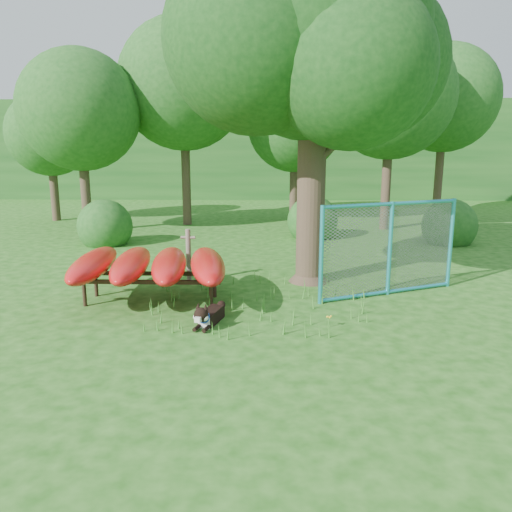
{
  "coord_description": "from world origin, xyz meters",
  "views": [
    {
      "loc": [
        0.48,
        -8.72,
        3.16
      ],
      "look_at": [
        0.2,
        1.2,
        1.0
      ],
      "focal_mm": 35.0,
      "sensor_mm": 36.0,
      "label": 1
    }
  ],
  "objects_px": {
    "husky_dog": "(208,316)",
    "oak_tree": "(312,39)",
    "kayak_rack": "(150,265)",
    "fence_section": "(390,249)"
  },
  "relations": [
    {
      "from": "oak_tree",
      "to": "husky_dog",
      "type": "xyz_separation_m",
      "value": [
        -2.01,
        -3.14,
        -5.31
      ]
    },
    {
      "from": "husky_dog",
      "to": "oak_tree",
      "type": "bearing_deg",
      "value": 72.41
    },
    {
      "from": "husky_dog",
      "to": "fence_section",
      "type": "bearing_deg",
      "value": 44.09
    },
    {
      "from": "oak_tree",
      "to": "husky_dog",
      "type": "height_order",
      "value": "oak_tree"
    },
    {
      "from": "oak_tree",
      "to": "fence_section",
      "type": "height_order",
      "value": "oak_tree"
    },
    {
      "from": "kayak_rack",
      "to": "fence_section",
      "type": "distance_m",
      "value": 5.11
    },
    {
      "from": "kayak_rack",
      "to": "husky_dog",
      "type": "distance_m",
      "value": 2.04
    },
    {
      "from": "oak_tree",
      "to": "fence_section",
      "type": "bearing_deg",
      "value": -32.58
    },
    {
      "from": "kayak_rack",
      "to": "husky_dog",
      "type": "xyz_separation_m",
      "value": [
        1.36,
        -1.4,
        -0.61
      ]
    },
    {
      "from": "kayak_rack",
      "to": "husky_dog",
      "type": "bearing_deg",
      "value": -45.9
    }
  ]
}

